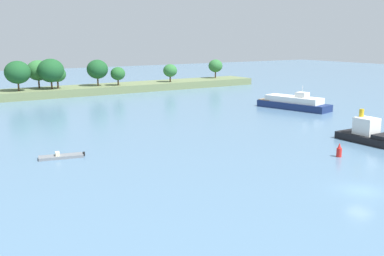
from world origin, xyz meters
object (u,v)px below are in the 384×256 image
Objects in this scene: fishing_skiff at (61,156)px; channel_buoy_red at (339,151)px; white_riverboat at (294,103)px; tugboat at (368,134)px.

fishing_skiff is 3.19× the size of channel_buoy_red.
white_riverboat is 9.02× the size of channel_buoy_red.
fishing_skiff is (-56.18, -13.31, -1.11)m from white_riverboat.
white_riverboat reaches higher than fishing_skiff.
tugboat reaches higher than fishing_skiff.
white_riverboat is 1.85× the size of tugboat.
fishing_skiff is 0.65× the size of tugboat.
channel_buoy_red is (-10.72, -3.37, -0.43)m from tugboat.
channel_buoy_red reaches higher than fishing_skiff.
fishing_skiff is at bearing -166.67° from white_riverboat.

